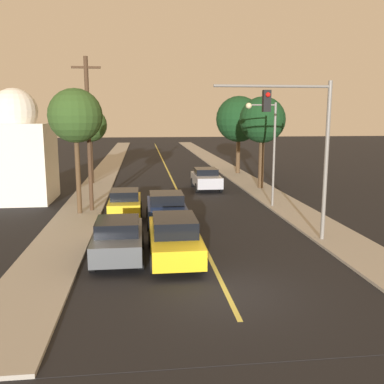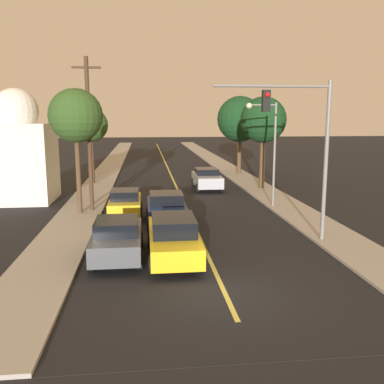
# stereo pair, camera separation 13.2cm
# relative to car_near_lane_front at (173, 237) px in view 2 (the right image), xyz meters

# --- Properties ---
(ground_plane) EXTENTS (200.00, 200.00, 0.00)m
(ground_plane) POSITION_rel_car_near_lane_front_xyz_m (1.40, -3.55, -0.88)
(ground_plane) COLOR black
(road_surface) EXTENTS (10.00, 80.00, 0.01)m
(road_surface) POSITION_rel_car_near_lane_front_xyz_m (1.40, 32.45, -0.87)
(road_surface) COLOR black
(road_surface) RESTS_ON ground
(sidewalk_left) EXTENTS (2.50, 80.00, 0.12)m
(sidewalk_left) POSITION_rel_car_near_lane_front_xyz_m (-4.85, 32.45, -0.82)
(sidewalk_left) COLOR #9E998E
(sidewalk_left) RESTS_ON ground
(sidewalk_right) EXTENTS (2.50, 80.00, 0.12)m
(sidewalk_right) POSITION_rel_car_near_lane_front_xyz_m (7.65, 32.45, -0.82)
(sidewalk_right) COLOR #9E998E
(sidewalk_right) RESTS_ON ground
(car_near_lane_front) EXTENTS (2.00, 5.17, 1.74)m
(car_near_lane_front) POSITION_rel_car_near_lane_front_xyz_m (0.00, 0.00, 0.00)
(car_near_lane_front) COLOR gold
(car_near_lane_front) RESTS_ON ground
(car_near_lane_second) EXTENTS (2.05, 4.15, 1.69)m
(car_near_lane_second) POSITION_rel_car_near_lane_front_xyz_m (0.00, 5.47, -0.02)
(car_near_lane_second) COLOR navy
(car_near_lane_second) RESTS_ON ground
(car_outer_lane_front) EXTENTS (1.99, 4.35, 1.64)m
(car_outer_lane_front) POSITION_rel_car_near_lane_front_xyz_m (-2.20, 0.20, -0.03)
(car_outer_lane_front) COLOR #474C51
(car_outer_lane_front) RESTS_ON ground
(car_outer_lane_second) EXTENTS (1.85, 3.96, 1.55)m
(car_outer_lane_second) POSITION_rel_car_near_lane_front_xyz_m (-2.20, 7.37, -0.09)
(car_outer_lane_second) COLOR gold
(car_outer_lane_second) RESTS_ON ground
(car_far_oncoming) EXTENTS (2.01, 4.37, 1.60)m
(car_far_oncoming) POSITION_rel_car_near_lane_front_xyz_m (3.65, 15.83, -0.04)
(car_far_oncoming) COLOR #A5A8B2
(car_far_oncoming) RESTS_ON ground
(traffic_signal_mast) EXTENTS (5.11, 0.42, 6.94)m
(traffic_signal_mast) POSITION_rel_car_near_lane_front_xyz_m (5.69, 1.55, 3.92)
(traffic_signal_mast) COLOR slate
(traffic_signal_mast) RESTS_ON ground
(streetlamp_right) EXTENTS (1.88, 0.36, 6.25)m
(streetlamp_right) POSITION_rel_car_near_lane_front_xyz_m (6.27, 8.86, 3.33)
(streetlamp_right) COLOR slate
(streetlamp_right) RESTS_ON ground
(utility_pole_left) EXTENTS (1.60, 0.24, 8.72)m
(utility_pole_left) POSITION_rel_car_near_lane_front_xyz_m (-4.20, 8.84, 3.77)
(utility_pole_left) COLOR #422D1E
(utility_pole_left) RESTS_ON ground
(tree_left_near) EXTENTS (2.71, 2.71, 6.09)m
(tree_left_near) POSITION_rel_car_near_lane_front_xyz_m (-5.30, 19.14, 3.93)
(tree_left_near) COLOR #3D2B1C
(tree_left_near) RESTS_ON ground
(tree_left_far) EXTENTS (2.97, 2.97, 6.96)m
(tree_left_far) POSITION_rel_car_near_lane_front_xyz_m (-4.79, 8.14, 4.68)
(tree_left_far) COLOR #4C3823
(tree_left_far) RESTS_ON ground
(tree_right_near) EXTENTS (4.31, 4.31, 7.30)m
(tree_right_near) POSITION_rel_car_near_lane_front_xyz_m (7.98, 24.03, 4.37)
(tree_right_near) COLOR #4C3823
(tree_right_near) RESTS_ON ground
(tree_right_far) EXTENTS (3.45, 3.45, 6.89)m
(tree_right_far) POSITION_rel_car_near_lane_front_xyz_m (7.82, 15.36, 4.36)
(tree_right_far) COLOR #4C3823
(tree_right_far) RESTS_ON ground
(domed_building_left) EXTENTS (4.32, 4.32, 7.34)m
(domed_building_left) POSITION_rel_car_near_lane_front_xyz_m (-9.26, 12.73, 2.35)
(domed_building_left) COLOR silver
(domed_building_left) RESTS_ON ground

